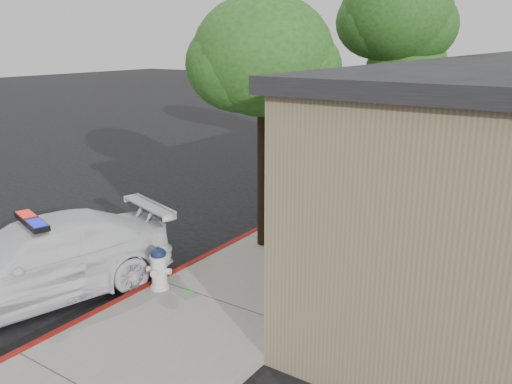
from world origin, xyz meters
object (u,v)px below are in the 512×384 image
(police_car, at_px, (37,261))
(street_tree_mid, at_px, (396,20))
(fire_hydrant, at_px, (159,268))
(street_tree_near, at_px, (263,61))
(street_tree_far, at_px, (407,66))

(police_car, xyz_separation_m, street_tree_mid, (2.18, 12.04, 4.57))
(fire_hydrant, relative_size, street_tree_near, 0.15)
(police_car, height_order, street_tree_far, street_tree_far)
(street_tree_mid, bearing_deg, fire_hydrant, -91.97)
(street_tree_mid, height_order, street_tree_far, street_tree_mid)
(police_car, bearing_deg, street_tree_far, 96.00)
(street_tree_near, distance_m, street_tree_far, 8.31)
(police_car, relative_size, street_tree_near, 0.99)
(police_car, distance_m, fire_hydrant, 2.25)
(street_tree_near, relative_size, street_tree_mid, 0.80)
(police_car, bearing_deg, street_tree_near, 80.39)
(fire_hydrant, distance_m, street_tree_near, 4.75)
(fire_hydrant, bearing_deg, street_tree_mid, 67.94)
(street_tree_near, bearing_deg, police_car, -116.76)
(fire_hydrant, bearing_deg, street_tree_near, 63.08)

